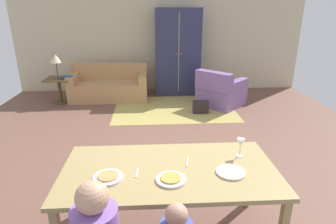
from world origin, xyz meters
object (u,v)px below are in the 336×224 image
at_px(dining_table, 169,175).
at_px(side_table, 59,87).
at_px(wine_glass, 241,144).
at_px(armchair, 220,92).
at_px(handbag, 201,107).
at_px(couch, 110,86).
at_px(plate_near_child, 171,179).
at_px(armoire, 178,52).
at_px(plate_near_man, 108,177).
at_px(book_upper, 67,77).
at_px(table_lamp, 56,59).
at_px(book_lower, 66,77).
at_px(plate_near_woman, 231,172).

relative_size(dining_table, side_table, 3.24).
height_order(wine_glass, armchair, wine_glass).
bearing_deg(handbag, wine_glass, -93.50).
distance_m(couch, armchair, 2.64).
xyz_separation_m(plate_near_child, armoire, (0.52, 5.16, 0.28)).
height_order(dining_table, armchair, armchair).
bearing_deg(side_table, plate_near_man, -68.42).
xyz_separation_m(armchair, handbag, (-0.51, -0.46, -0.19)).
relative_size(armoire, book_upper, 9.55).
distance_m(armoire, handbag, 1.85).
relative_size(plate_near_man, armoire, 0.12).
bearing_deg(table_lamp, dining_table, -62.24).
bearing_deg(dining_table, book_lower, 115.94).
xyz_separation_m(plate_near_woman, armoire, (0.00, 5.08, 0.28)).
bearing_deg(side_table, table_lamp, 0.00).
distance_m(dining_table, book_lower, 4.82).
height_order(plate_near_child, side_table, plate_near_child).
bearing_deg(plate_near_woman, dining_table, 169.06).
height_order(couch, armchair, same).
height_order(wine_glass, book_upper, wine_glass).
xyz_separation_m(wine_glass, armoire, (-0.16, 4.80, 0.16)).
bearing_deg(plate_near_woman, armchair, 77.68).
relative_size(side_table, book_lower, 2.64).
bearing_deg(armchair, plate_near_woman, -102.32).
relative_size(couch, armoire, 0.86).
height_order(dining_table, plate_near_man, plate_near_man).
bearing_deg(couch, handbag, -29.59).
distance_m(dining_table, armchair, 4.14).
xyz_separation_m(wine_glass, armchair, (0.71, 3.70, -0.57)).
bearing_deg(table_lamp, armoire, 13.35).
height_order(armoire, side_table, armoire).
xyz_separation_m(wine_glass, book_lower, (-2.79, 4.16, -0.30)).
bearing_deg(table_lamp, plate_near_child, -63.20).
bearing_deg(plate_near_man, wine_glass, 14.09).
bearing_deg(book_upper, armoire, 15.00).
relative_size(wine_glass, book_lower, 0.85).
bearing_deg(side_table, book_upper, -7.81).
bearing_deg(plate_near_child, book_lower, 115.04).
bearing_deg(book_upper, book_lower, 135.35).
relative_size(plate_near_man, book_lower, 1.14).
bearing_deg(side_table, couch, 13.13).
xyz_separation_m(plate_near_child, side_table, (-2.27, 4.50, -0.39)).
relative_size(dining_table, book_upper, 8.55).
distance_m(plate_near_child, handbag, 3.76).
distance_m(armchair, side_table, 3.68).
relative_size(plate_near_man, handbag, 0.78).
xyz_separation_m(book_lower, book_upper, (0.05, -0.05, 0.03)).
relative_size(couch, armchair, 1.50).
relative_size(plate_near_child, book_upper, 1.14).
relative_size(armoire, handbag, 6.56).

